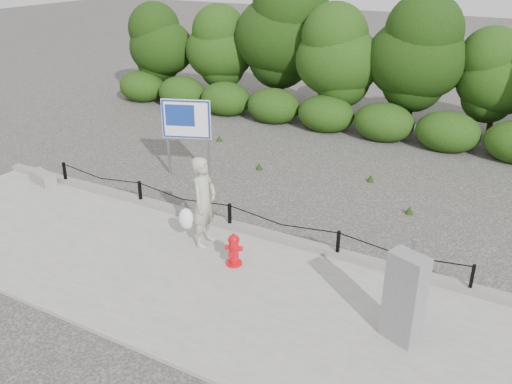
{
  "coord_description": "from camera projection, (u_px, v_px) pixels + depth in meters",
  "views": [
    {
      "loc": [
        5.61,
        -8.84,
        5.71
      ],
      "look_at": [
        0.54,
        0.2,
        1.0
      ],
      "focal_mm": 38.0,
      "sensor_mm": 36.0,
      "label": 1
    }
  ],
  "objects": [
    {
      "name": "curb",
      "position": [
        231.0,
        225.0,
        11.86
      ],
      "size": [
        14.0,
        0.22,
        0.14
      ],
      "primitive_type": "cube",
      "color": "slate",
      "rests_on": "sidewalk"
    },
    {
      "name": "fire_hydrant",
      "position": [
        234.0,
        250.0,
        10.38
      ],
      "size": [
        0.39,
        0.4,
        0.67
      ],
      "rotation": [
        0.0,
        0.0,
        0.29
      ],
      "color": "red",
      "rests_on": "sidewalk"
    },
    {
      "name": "pedestrian",
      "position": [
        203.0,
        203.0,
        10.88
      ],
      "size": [
        0.78,
        0.73,
        1.9
      ],
      "rotation": [
        0.0,
        0.0,
        1.66
      ],
      "color": "#A2A18B",
      "rests_on": "sidewalk"
    },
    {
      "name": "advertising_sign",
      "position": [
        186.0,
        123.0,
        14.26
      ],
      "size": [
        1.24,
        0.54,
        2.1
      ],
      "rotation": [
        0.0,
        0.0,
        0.38
      ],
      "color": "slate",
      "rests_on": "ground"
    },
    {
      "name": "sidewalk",
      "position": [
        175.0,
        274.0,
        10.28
      ],
      "size": [
        14.0,
        4.0,
        0.08
      ],
      "primitive_type": "cube",
      "color": "gray",
      "rests_on": "ground"
    },
    {
      "name": "concrete_block",
      "position": [
        43.0,
        178.0,
        14.07
      ],
      "size": [
        0.97,
        0.55,
        0.29
      ],
      "primitive_type": "cube",
      "rotation": [
        0.0,
        0.0,
        -0.27
      ],
      "color": "gray",
      "rests_on": "sidewalk"
    },
    {
      "name": "treeline",
      "position": [
        390.0,
        52.0,
        17.65
      ],
      "size": [
        20.22,
        3.85,
        4.93
      ],
      "color": "black",
      "rests_on": "ground"
    },
    {
      "name": "chain_barrier",
      "position": [
        230.0,
        213.0,
        11.69
      ],
      "size": [
        10.06,
        0.06,
        0.6
      ],
      "color": "black",
      "rests_on": "sidewalk"
    },
    {
      "name": "ground",
      "position": [
        230.0,
        232.0,
        11.88
      ],
      "size": [
        90.0,
        90.0,
        0.0
      ],
      "primitive_type": "plane",
      "color": "#2D2B28",
      "rests_on": "ground"
    },
    {
      "name": "utility_cabinet",
      "position": [
        405.0,
        298.0,
        8.22
      ],
      "size": [
        0.66,
        0.52,
        1.67
      ],
      "rotation": [
        0.0,
        0.0,
        -0.36
      ],
      "color": "gray",
      "rests_on": "sidewalk"
    }
  ]
}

